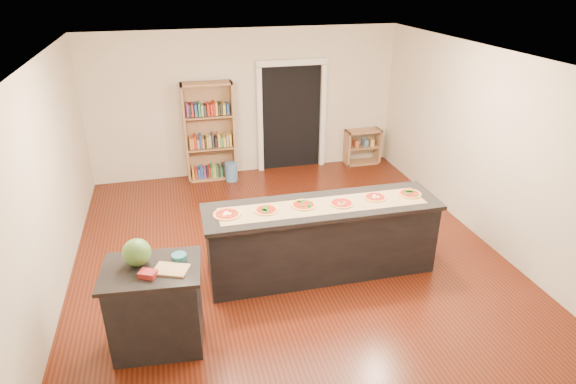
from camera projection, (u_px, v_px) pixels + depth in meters
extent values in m
cube|color=beige|center=(292.00, 171.00, 6.25)|extent=(6.00, 7.00, 2.80)
cube|color=#4E1C0D|center=(291.00, 261.00, 6.84)|extent=(6.00, 7.00, 0.01)
cube|color=white|center=(292.00, 61.00, 5.65)|extent=(6.00, 7.00, 0.01)
cube|color=black|center=(291.00, 118.00, 9.65)|extent=(1.20, 0.02, 2.10)
cube|color=silver|center=(260.00, 121.00, 9.47)|extent=(0.10, 0.08, 2.10)
cube|color=silver|center=(323.00, 116.00, 9.76)|extent=(0.10, 0.08, 2.10)
cube|color=silver|center=(292.00, 62.00, 9.15)|extent=(1.40, 0.08, 0.12)
cube|color=black|center=(321.00, 241.00, 6.42)|extent=(3.00, 0.75, 0.97)
cube|color=black|center=(322.00, 207.00, 6.21)|extent=(3.09, 0.84, 0.05)
cube|color=black|center=(157.00, 309.00, 5.15)|extent=(0.92, 0.65, 0.96)
cube|color=black|center=(151.00, 270.00, 4.94)|extent=(1.01, 0.74, 0.04)
cube|color=#A3774F|center=(209.00, 132.00, 9.15)|extent=(0.95, 0.34, 1.89)
cube|color=#A3774F|center=(362.00, 147.00, 10.11)|extent=(0.73, 0.31, 0.73)
cylinder|color=teal|center=(231.00, 172.00, 9.37)|extent=(0.24, 0.24, 0.36)
cube|color=tan|center=(323.00, 206.00, 6.17)|extent=(2.69, 0.52, 0.00)
sphere|color=#144214|center=(137.00, 252.00, 4.93)|extent=(0.29, 0.29, 0.29)
cube|color=tan|center=(171.00, 270.00, 4.89)|extent=(0.41, 0.34, 0.02)
cube|color=maroon|center=(148.00, 274.00, 4.78)|extent=(0.20, 0.18, 0.06)
cylinder|color=#195966|center=(179.00, 257.00, 5.07)|extent=(0.16, 0.16, 0.06)
cylinder|color=tan|center=(227.00, 214.00, 5.94)|extent=(0.35, 0.35, 0.02)
cylinder|color=#A5190C|center=(227.00, 214.00, 5.93)|extent=(0.29, 0.29, 0.00)
cylinder|color=tan|center=(266.00, 210.00, 6.04)|extent=(0.31, 0.31, 0.02)
cylinder|color=#A5190C|center=(266.00, 209.00, 6.03)|extent=(0.26, 0.26, 0.00)
cylinder|color=tan|center=(303.00, 205.00, 6.17)|extent=(0.32, 0.32, 0.02)
cylinder|color=#A5190C|center=(303.00, 204.00, 6.16)|extent=(0.27, 0.27, 0.00)
cylinder|color=tan|center=(342.00, 203.00, 6.21)|extent=(0.31, 0.31, 0.02)
cylinder|color=#A5190C|center=(342.00, 203.00, 6.21)|extent=(0.26, 0.26, 0.00)
cylinder|color=tan|center=(375.00, 197.00, 6.37)|extent=(0.30, 0.30, 0.02)
cylinder|color=#A5190C|center=(375.00, 197.00, 6.37)|extent=(0.24, 0.24, 0.00)
cylinder|color=tan|center=(410.00, 194.00, 6.47)|extent=(0.33, 0.33, 0.02)
cylinder|color=#A5190C|center=(410.00, 193.00, 6.46)|extent=(0.27, 0.27, 0.00)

